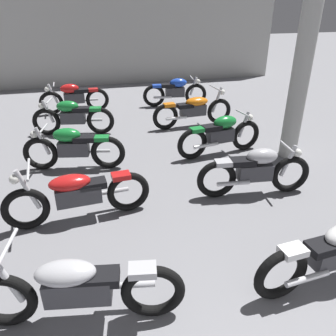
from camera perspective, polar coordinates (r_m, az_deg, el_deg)
The scene contains 11 objects.
back_wall at distance 13.59m, azimuth -9.57°, elevation 21.20°, with size 12.90×0.24×3.60m, color #B2B2AD.
support_pillar at distance 7.29m, azimuth 21.22°, elevation 13.55°, with size 0.36×0.36×3.20m, color #B2B2AD.
motorcycle_left_row_1 at distance 3.73m, azimuth -15.03°, elevation -18.78°, with size 2.16×0.68×0.97m.
motorcycle_left_row_2 at distance 5.22m, azimuth -14.94°, elevation -4.16°, with size 2.17×0.68×0.97m.
motorcycle_left_row_3 at distance 6.82m, azimuth -15.61°, elevation 3.38°, with size 1.95×0.59×0.88m.
motorcycle_left_row_4 at distance 8.64m, azimuth -15.70°, elevation 8.32°, with size 1.96×0.57×0.88m.
motorcycle_left_row_5 at distance 10.37m, azimuth -15.50°, elevation 11.37°, with size 1.97×0.48×0.88m.
motorcycle_right_row_2 at distance 5.87m, azimuth 14.43°, elevation -0.38°, with size 1.97×0.48×0.88m.
motorcycle_right_row_3 at distance 7.30m, azimuth 8.81°, elevation 5.64°, with size 1.97×0.57×0.88m.
motorcycle_right_row_4 at distance 8.91m, azimuth 4.30°, elevation 9.75°, with size 2.17×0.68×0.97m.
motorcycle_right_row_5 at distance 10.67m, azimuth 1.24°, elevation 12.75°, with size 1.97×0.48×0.88m.
Camera 1 is at (-1.21, 0.22, 3.06)m, focal length 36.37 mm.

